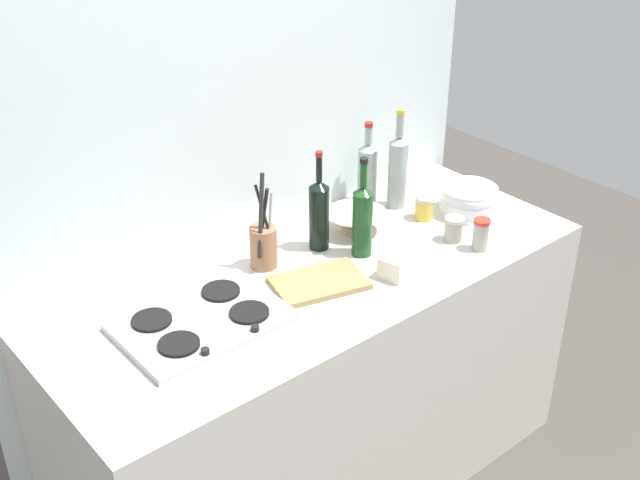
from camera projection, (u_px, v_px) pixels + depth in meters
name	position (u px, v px, depth m)	size (l,w,h in m)	color
ground_plane	(320.00, 480.00, 3.00)	(6.00, 6.00, 0.00)	#47423D
counter_block	(320.00, 385.00, 2.78)	(1.80, 0.70, 0.90)	beige
backsplash_panel	(246.00, 147.00, 2.66)	(1.90, 0.06, 2.41)	silver
stovetop_hob	(201.00, 321.00, 2.31)	(0.47, 0.32, 0.04)	#B2B2B7
plate_stack	(469.00, 200.00, 2.90)	(0.21, 0.21, 0.10)	white
wine_bottle_leftmost	(398.00, 169.00, 2.89)	(0.07, 0.07, 0.37)	gray
wine_bottle_mid_left	(319.00, 213.00, 2.64)	(0.07, 0.07, 0.34)	black
wine_bottle_mid_right	(362.00, 219.00, 2.60)	(0.07, 0.07, 0.34)	#19471E
wine_bottle_rightmost	(367.00, 171.00, 2.93)	(0.07, 0.07, 0.31)	gray
mixing_bowl	(356.00, 221.00, 2.78)	(0.21, 0.21, 0.07)	beige
butter_dish	(400.00, 263.00, 2.54)	(0.14, 0.08, 0.07)	silver
utensil_crock	(263.00, 244.00, 2.56)	(0.09, 0.09, 0.33)	#996B4C
condiment_jar_front	(454.00, 229.00, 2.72)	(0.07, 0.07, 0.09)	#9E998C
condiment_jar_rear	(481.00, 234.00, 2.66)	(0.06, 0.06, 0.11)	#9E998C
condiment_jar_spare	(424.00, 208.00, 2.86)	(0.07, 0.07, 0.08)	gold
cutting_board	(319.00, 283.00, 2.49)	(0.28, 0.18, 0.02)	#9E7A4C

